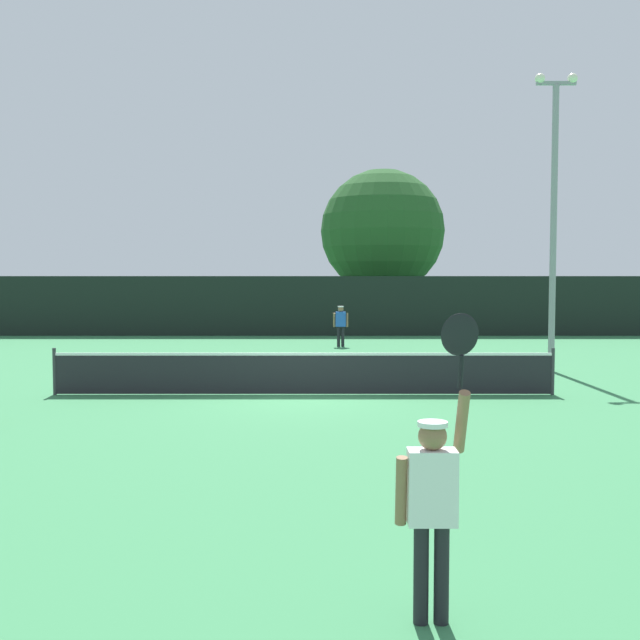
{
  "coord_description": "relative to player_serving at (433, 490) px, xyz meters",
  "views": [
    {
      "loc": [
        0.37,
        -17.0,
        2.74
      ],
      "look_at": [
        0.37,
        4.05,
        1.46
      ],
      "focal_mm": 42.28,
      "sensor_mm": 36.0,
      "label": 1
    }
  ],
  "objects": [
    {
      "name": "large_tree",
      "position": [
        2.38,
        33.58,
        3.91
      ],
      "size": [
        6.43,
        6.43,
        8.2
      ],
      "color": "brown",
      "rests_on": "ground"
    },
    {
      "name": "player_serving",
      "position": [
        0.0,
        0.0,
        0.0
      ],
      "size": [
        0.67,
        0.39,
        2.44
      ],
      "color": "white",
      "rests_on": "ground"
    },
    {
      "name": "player_receiving",
      "position": [
        -0.1,
        22.67,
        -0.13
      ],
      "size": [
        0.57,
        0.23,
        1.54
      ],
      "rotation": [
        0.0,
        0.0,
        3.14
      ],
      "color": "blue",
      "rests_on": "ground"
    },
    {
      "name": "parked_car_far",
      "position": [
        4.81,
        33.71,
        -0.28
      ],
      "size": [
        2.24,
        4.34,
        1.69
      ],
      "rotation": [
        0.0,
        0.0,
        -0.08
      ],
      "color": "navy",
      "rests_on": "ground"
    },
    {
      "name": "tennis_ball",
      "position": [
        -3.56,
        15.19,
        -1.03
      ],
      "size": [
        0.07,
        0.07,
        0.07
      ],
      "primitive_type": "sphere",
      "color": "#CCE033",
      "rests_on": "ground"
    },
    {
      "name": "light_pole",
      "position": [
        5.65,
        15.38,
        3.65
      ],
      "size": [
        1.18,
        0.28,
        8.29
      ],
      "color": "gray",
      "rests_on": "ground"
    },
    {
      "name": "tennis_net",
      "position": [
        -1.26,
        11.22,
        -0.55
      ],
      "size": [
        11.42,
        0.08,
        1.07
      ],
      "color": "#232328",
      "rests_on": "ground"
    },
    {
      "name": "parked_car_near",
      "position": [
        -9.45,
        36.58,
        -0.28
      ],
      "size": [
        2.06,
        4.27,
        1.69
      ],
      "rotation": [
        0.0,
        0.0,
        0.04
      ],
      "color": "red",
      "rests_on": "ground"
    },
    {
      "name": "ground_plane",
      "position": [
        -1.26,
        11.22,
        -1.06
      ],
      "size": [
        120.0,
        120.0,
        0.0
      ],
      "primitive_type": "plane",
      "color": "#387F4C"
    },
    {
      "name": "parked_car_mid",
      "position": [
        0.27,
        32.89,
        -0.28
      ],
      "size": [
        2.44,
        4.42,
        1.69
      ],
      "rotation": [
        0.0,
        0.0,
        -0.13
      ],
      "color": "black",
      "rests_on": "ground"
    },
    {
      "name": "perimeter_fence",
      "position": [
        -1.26,
        27.72,
        0.27
      ],
      "size": [
        39.29,
        0.12,
        2.66
      ],
      "primitive_type": "cube",
      "color": "black",
      "rests_on": "ground"
    }
  ]
}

